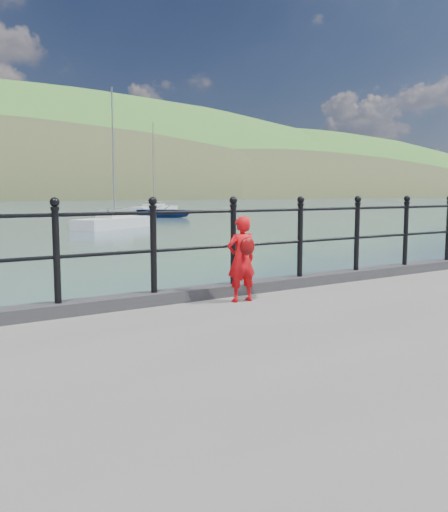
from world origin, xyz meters
TOP-DOWN VIEW (x-y plane):
  - ground at (0.00, 0.00)m, footprint 600.00×600.00m
  - kerb at (0.00, -0.15)m, footprint 60.00×0.30m
  - railing at (0.00, -0.15)m, footprint 18.11×0.11m
  - child at (0.42, -0.61)m, footprint 0.42×0.33m
  - launch_blue at (20.37, 40.60)m, footprint 6.48×7.02m
  - launch_navy at (10.10, 28.68)m, footprint 3.36×3.28m
  - sailboat_far at (25.87, 54.38)m, footprint 7.83×5.88m
  - sailboat_near at (10.32, 28.41)m, footprint 6.89×5.40m

SIDE VIEW (x-z plane):
  - ground at x=0.00m, z-range 0.00..0.00m
  - sailboat_near at x=10.32m, z-range -4.40..5.07m
  - sailboat_far at x=25.87m, z-range -5.16..5.84m
  - launch_blue at x=20.37m, z-range 0.00..1.19m
  - launch_navy at x=10.10m, z-range 0.00..1.34m
  - kerb at x=0.00m, z-range 1.00..1.15m
  - child at x=0.42m, z-range 1.01..2.11m
  - railing at x=0.00m, z-range 1.23..2.42m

